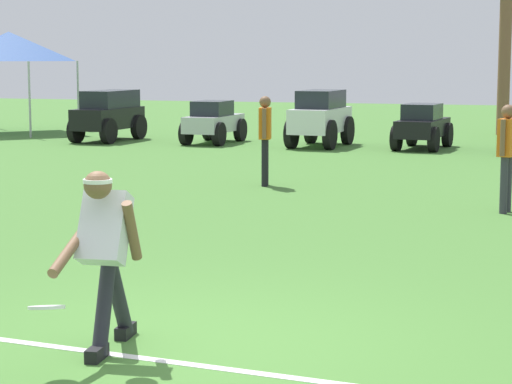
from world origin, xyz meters
TOP-DOWN VIEW (x-y plane):
  - ground_plane at (0.00, 0.00)m, footprint 80.00×80.00m
  - field_line_paint at (0.00, -0.51)m, footprint 20.57×2.15m
  - frisbee_thrower at (-0.54, -0.40)m, footprint 0.47×1.13m
  - frisbee_in_flight at (-0.69, -1.05)m, footprint 0.35×0.35m
  - teammate_near_sideline at (2.00, 7.51)m, footprint 0.28×0.49m
  - teammate_deep at (-2.17, 9.40)m, footprint 0.27×0.50m
  - parked_car_slot_a at (-8.78, 17.11)m, footprint 1.30×2.46m
  - parked_car_slot_b at (-5.88, 17.25)m, footprint 1.17×2.24m
  - parked_car_slot_c at (-3.02, 17.15)m, footprint 1.32×2.41m
  - parked_car_slot_d at (-0.48, 17.22)m, footprint 1.29×2.28m
  - palm_tree_far_left at (1.14, 22.34)m, footprint 3.09×3.05m
  - event_tent at (-12.79, 18.91)m, footprint 3.06×3.06m

SIDE VIEW (x-z plane):
  - ground_plane at x=0.00m, z-range 0.00..0.00m
  - field_line_paint at x=0.00m, z-range 0.00..0.01m
  - frisbee_in_flight at x=-0.69m, z-range 0.46..0.53m
  - parked_car_slot_b at x=-5.88m, z-range 0.01..1.11m
  - parked_car_slot_d at x=-0.48m, z-range 0.01..1.11m
  - parked_car_slot_a at x=-8.78m, z-range 0.05..1.39m
  - parked_car_slot_c at x=-3.02m, z-range 0.04..1.44m
  - frisbee_thrower at x=-0.54m, z-range 0.09..1.50m
  - teammate_near_sideline at x=2.00m, z-range 0.16..1.72m
  - teammate_deep at x=-2.17m, z-range 0.16..1.72m
  - event_tent at x=-12.79m, z-range 1.04..4.00m
  - palm_tree_far_left at x=1.14m, z-range 0.56..6.13m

